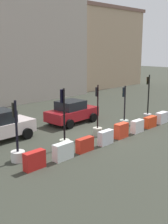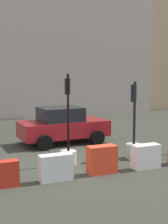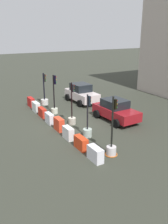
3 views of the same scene
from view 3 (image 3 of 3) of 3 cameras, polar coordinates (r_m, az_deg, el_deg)
name	(u,v)px [view 3 (image 3 of 3)]	position (r m, az deg, el deg)	size (l,w,h in m)	color
ground_plane	(70,124)	(18.89, -3.25, -2.71)	(120.00, 120.00, 0.00)	#33362C
traffic_light_0	(45,99)	(23.80, -9.17, 3.11)	(0.69, 0.69, 3.05)	silver
traffic_light_1	(54,104)	(21.06, -6.90, 1.78)	(0.57, 0.57, 3.35)	beige
traffic_light_2	(72,117)	(18.62, -2.81, -1.09)	(0.58, 0.58, 3.24)	#BAB4A3
traffic_light_3	(88,128)	(16.40, 0.83, -3.84)	(0.60, 0.60, 2.94)	#A8B9AD
traffic_light_4	(112,145)	(14.17, 6.45, -7.66)	(0.74, 0.74, 3.50)	silver
construction_barrier_0	(31,102)	(23.42, -12.26, 2.25)	(1.06, 0.40, 0.86)	red
construction_barrier_1	(36,107)	(21.85, -11.12, 1.14)	(1.11, 0.43, 0.86)	silver
construction_barrier_2	(42,113)	(20.45, -9.69, -0.12)	(1.09, 0.38, 0.77)	red
construction_barrier_3	(49,118)	(18.94, -8.08, -1.49)	(1.03, 0.39, 0.82)	silver
construction_barrier_4	(59,124)	(17.56, -5.85, -2.88)	(0.97, 0.45, 0.92)	red
construction_barrier_5	(68,133)	(16.17, -3.70, -4.94)	(0.98, 0.43, 0.83)	white
construction_barrier_6	(81,143)	(14.86, -0.71, -7.26)	(1.10, 0.44, 0.77)	red
construction_barrier_7	(95,154)	(13.61, 2.64, -9.75)	(1.09, 0.48, 0.81)	white
car_red_compact	(116,110)	(19.46, 7.38, 0.42)	(4.12, 2.33, 1.69)	maroon
car_white_van	(82,93)	(24.20, -0.58, 4.37)	(4.09, 2.24, 1.85)	silver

